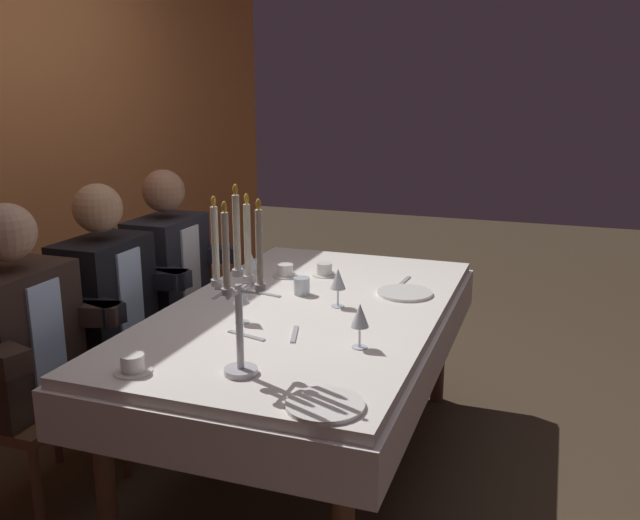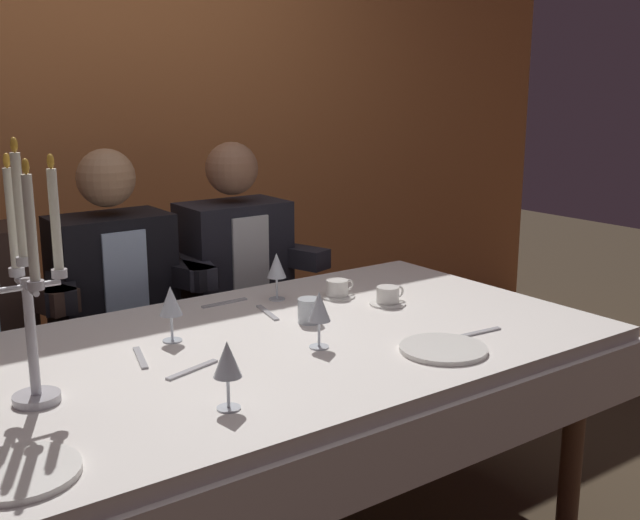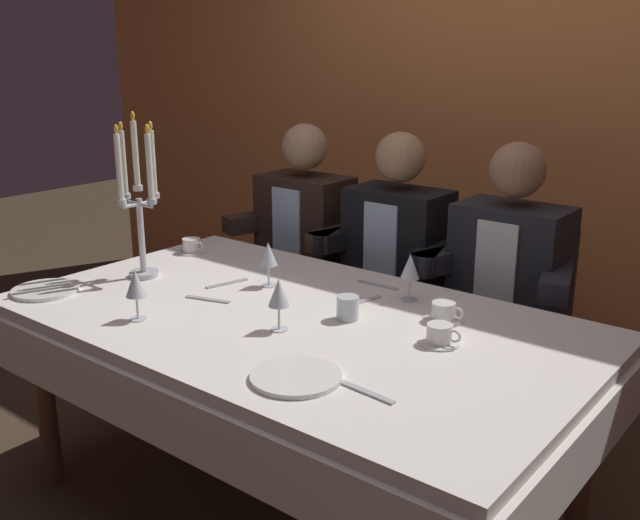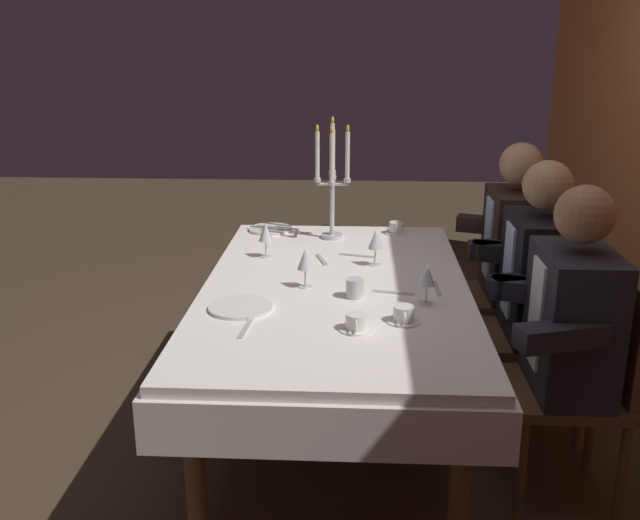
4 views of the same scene
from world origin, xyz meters
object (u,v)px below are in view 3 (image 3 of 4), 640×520
Objects in this scene: dining_table at (295,349)px; dinner_plate_0 at (45,290)px; coffee_cup_2 at (192,246)px; coffee_cup_0 at (444,313)px; seated_diner_0 at (306,231)px; wine_glass_1 at (279,294)px; candelabra at (139,200)px; coffee_cup_1 at (440,335)px; dinner_plate_1 at (296,377)px; wine_glass_2 at (136,285)px; seated_diner_2 at (510,272)px; water_tumbler_0 at (348,308)px; seated_diner_1 at (398,250)px; wine_glass_3 at (410,268)px; wine_glass_0 at (268,256)px.

dining_table is 0.93m from dinner_plate_0.
coffee_cup_2 reaches higher than dinner_plate_0.
seated_diner_0 is (-1.09, 0.63, -0.03)m from coffee_cup_0.
dining_table is at bearing 110.08° from wine_glass_1.
candelabra is 4.66× the size of coffee_cup_2.
coffee_cup_1 is at bearing 10.21° from dining_table.
dinner_plate_1 is at bearing -48.93° from dining_table.
wine_glass_2 reaches higher than dining_table.
seated_diner_2 reaches higher than dining_table.
dinner_plate_1 is 3.18× the size of water_tumbler_0.
candelabra is 1.10m from dinner_plate_1.
coffee_cup_0 is at bearing 27.00° from dinner_plate_0.
candelabra reaches higher than seated_diner_1.
wine_glass_3 is 0.13× the size of seated_diner_1.
coffee_cup_2 is (-0.55, 0.12, -0.09)m from wine_glass_0.
candelabra is 0.78m from wine_glass_1.
seated_diner_1 is at bearing 111.95° from water_tumbler_0.
coffee_cup_1 is at bearing 25.69° from wine_glass_1.
wine_glass_1 is 0.46m from wine_glass_2.
wine_glass_3 is at bearing 50.13° from wine_glass_2.
dinner_plate_0 is at bearing -118.06° from seated_diner_1.
dining_table is 7.92× the size of dinner_plate_1.
wine_glass_1 is 0.13× the size of seated_diner_0.
candelabra is 0.49m from wine_glass_2.
dining_table is 11.83× the size of wine_glass_0.
dinner_plate_1 is 1.59m from seated_diner_0.
candelabra is 8.00× the size of water_tumbler_0.
water_tumbler_0 is 0.99m from coffee_cup_2.
seated_diner_1 reaches higher than wine_glass_3.
wine_glass_0 is 0.84m from seated_diner_0.
coffee_cup_2 is at bearing 125.48° from wine_glass_2.
candelabra reaches higher than wine_glass_1.
candelabra is 2.64× the size of dinner_plate_0.
seated_diner_0 is 0.51m from seated_diner_1.
wine_glass_1 is at bearing 15.77° from dinner_plate_0.
seated_diner_2 is (0.61, 0.72, -0.12)m from wine_glass_0.
dinner_plate_1 is at bearing -41.08° from wine_glass_1.
dinner_plate_0 is 1.42× the size of wine_glass_3.
wine_glass_0 is (0.58, 0.54, 0.11)m from dinner_plate_0.
wine_glass_2 is (-0.37, -0.34, 0.23)m from dining_table.
dinner_plate_0 is 1.27m from seated_diner_0.
coffee_cup_1 is (0.18, 0.44, 0.02)m from dinner_plate_1.
dinner_plate_0 is 0.19× the size of seated_diner_0.
wine_glass_0 is 0.13× the size of seated_diner_0.
dinner_plate_0 is at bearing -136.60° from wine_glass_0.
seated_diner_0 is (-0.90, 0.53, -0.12)m from wine_glass_3.
coffee_cup_2 is at bearing 171.05° from coffee_cup_1.
seated_diner_0 reaches higher than coffee_cup_0.
wine_glass_1 reaches higher than dining_table.
wine_glass_3 is (1.05, 0.73, 0.11)m from dinner_plate_0.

